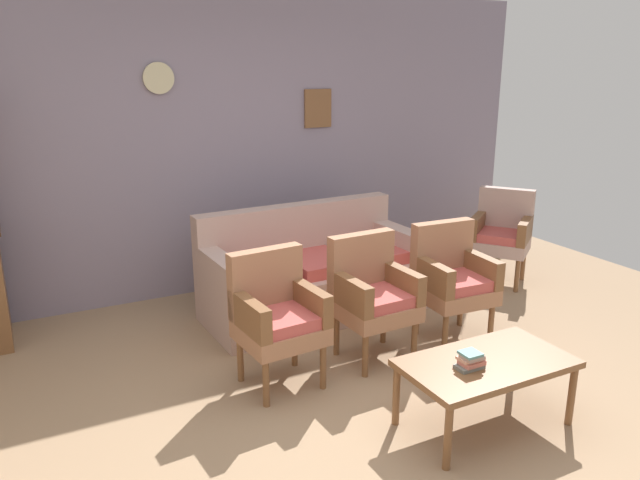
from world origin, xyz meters
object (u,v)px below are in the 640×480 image
(armchair_by_doorway, at_px, (277,313))
(armchair_near_couch_end, at_px, (452,277))
(floral_couch, at_px, (312,276))
(book_stack_on_table, at_px, (471,360))
(coffee_table, at_px, (486,367))
(floor_vase_by_wall, at_px, (494,232))
(armchair_row_middle, at_px, (372,292))
(wingback_chair_by_fireplace, at_px, (502,232))

(armchair_by_doorway, relative_size, armchair_near_couch_end, 1.00)
(floral_couch, distance_m, book_stack_on_table, 2.03)
(coffee_table, relative_size, floor_vase_by_wall, 1.80)
(armchair_by_doorway, bearing_deg, coffee_table, -49.63)
(book_stack_on_table, bearing_deg, armchair_near_couch_end, 55.50)
(armchair_by_doorway, relative_size, floor_vase_by_wall, 1.62)
(coffee_table, bearing_deg, armchair_row_middle, 96.40)
(armchair_by_doorway, bearing_deg, floral_couch, 52.45)
(floral_couch, xyz_separation_m, coffee_table, (0.13, -2.00, 0.05))
(armchair_row_middle, relative_size, book_stack_on_table, 5.50)
(armchair_near_couch_end, height_order, book_stack_on_table, armchair_near_couch_end)
(armchair_by_doorway, xyz_separation_m, floor_vase_by_wall, (3.23, 1.45, -0.22))
(armchair_near_couch_end, bearing_deg, floor_vase_by_wall, 39.09)
(floral_couch, relative_size, wingback_chair_by_fireplace, 2.08)
(armchair_near_couch_end, xyz_separation_m, coffee_table, (-0.60, -1.06, -0.12))
(wingback_chair_by_fireplace, relative_size, book_stack_on_table, 5.50)
(wingback_chair_by_fireplace, relative_size, floor_vase_by_wall, 1.62)
(wingback_chair_by_fireplace, distance_m, floor_vase_by_wall, 0.84)
(armchair_row_middle, height_order, wingback_chair_by_fireplace, same)
(armchair_near_couch_end, relative_size, book_stack_on_table, 5.50)
(armchair_row_middle, xyz_separation_m, wingback_chair_by_fireplace, (1.97, 0.79, 0.00))
(armchair_near_couch_end, height_order, floor_vase_by_wall, armchair_near_couch_end)
(floral_couch, distance_m, armchair_near_couch_end, 1.20)
(wingback_chair_by_fireplace, height_order, floor_vase_by_wall, wingback_chair_by_fireplace)
(armchair_near_couch_end, height_order, wingback_chair_by_fireplace, same)
(armchair_near_couch_end, relative_size, floor_vase_by_wall, 1.62)
(armchair_near_couch_end, distance_m, wingback_chair_by_fireplace, 1.47)
(armchair_row_middle, relative_size, floor_vase_by_wall, 1.62)
(armchair_row_middle, distance_m, floor_vase_by_wall, 2.86)
(wingback_chair_by_fireplace, bearing_deg, floral_couch, 175.75)
(armchair_row_middle, distance_m, book_stack_on_table, 1.09)
(armchair_row_middle, xyz_separation_m, book_stack_on_table, (-0.03, -1.09, -0.03))
(wingback_chair_by_fireplace, bearing_deg, coffee_table, -134.88)
(wingback_chair_by_fireplace, bearing_deg, armchair_near_couch_end, -147.58)
(floor_vase_by_wall, bearing_deg, wingback_chair_by_fireplace, -128.64)
(armchair_by_doorway, xyz_separation_m, wingback_chair_by_fireplace, (2.72, 0.82, 0.00))
(floral_couch, height_order, floor_vase_by_wall, floral_couch)
(armchair_row_middle, height_order, coffee_table, armchair_row_middle)
(floral_couch, height_order, armchair_by_doorway, same)
(armchair_row_middle, xyz_separation_m, armchair_near_couch_end, (0.72, -0.00, 0.00))
(floral_couch, distance_m, coffee_table, 2.01)
(armchair_by_doorway, height_order, wingback_chair_by_fireplace, same)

